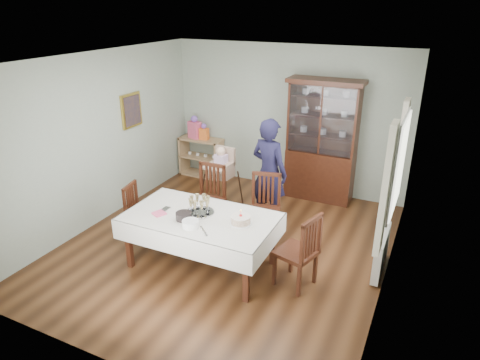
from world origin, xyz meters
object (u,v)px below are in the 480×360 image
Objects in this scene: china_cabinet at (322,139)px; gift_bag_pink at (195,128)px; champagne_tray at (200,208)px; woman at (269,172)px; gift_bag_orange at (204,132)px; chair_far_right at (264,221)px; chair_end_left at (143,224)px; chair_end_right at (297,264)px; birthday_cake at (241,220)px; chair_far_left at (208,211)px; high_chair at (221,185)px; dining_table at (201,241)px; sideboard at (201,157)px.

china_cabinet is 2.63m from gift_bag_pink.
champagne_tray is 0.84× the size of gift_bag_pink.
woman is 2.51m from gift_bag_pink.
gift_bag_orange is at bearing 118.89° from champagne_tray.
gift_bag_pink is (-2.30, 1.84, 0.70)m from chair_far_right.
chair_end_right reaches higher than chair_end_left.
chair_far_left is at bearing 138.47° from birthday_cake.
chair_end_left is at bearing -136.72° from chair_far_left.
chair_far_left reaches higher than chair_far_right.
gift_bag_pink is at bearing 122.19° from champagne_tray.
china_cabinet is at bearing -0.03° from gift_bag_pink.
china_cabinet is 2.13× the size of chair_far_right.
chair_end_right is (2.46, -0.07, 0.04)m from chair_end_left.
chair_end_right is 2.18× the size of gift_bag_pink.
gift_bag_pink reaches higher than gift_bag_orange.
high_chair reaches higher than chair_far_left.
chair_far_right is at bearing 3.83° from chair_far_left.
chair_end_left is 2.74× the size of gift_bag_orange.
dining_table is 1.32m from chair_end_right.
gift_bag_pink is (-2.15, 1.30, 0.13)m from woman.
chair_far_right is 1.19m from chair_end_right.
chair_far_right is at bearing -41.53° from gift_bag_orange.
high_chair is 2.43× the size of gift_bag_pink.
woman is at bearing 91.49° from chair_far_right.
chair_far_left is at bearing -123.06° from china_cabinet.
birthday_cake is at bearing -42.89° from chair_far_left.
china_cabinet reaches higher than chair_end_right.
dining_table is at bearing -106.02° from china_cabinet.
gift_bag_pink is at bearing -170.84° from sideboard.
birthday_cake is at bearing -52.54° from gift_bag_orange.
champagne_tray is 1.19× the size of gift_bag_orange.
sideboard is 0.86× the size of chair_far_left.
gift_bag_pink reaches higher than champagne_tray.
high_chair is (-1.08, 0.68, 0.14)m from chair_far_right.
gift_bag_pink reaches higher than chair_end_right.
china_cabinet is 2.94m from champagne_tray.
gift_bag_orange reaches higher than sideboard.
high_chair is at bearing 109.10° from dining_table.
china_cabinet is 2.84m from birthday_cake.
gift_bag_pink is at bearing 127.47° from chair_far_right.
champagne_tray is (1.63, -2.81, 0.43)m from sideboard.
chair_end_right is (1.74, -0.79, -0.01)m from chair_far_left.
sideboard is 2.46m from woman.
dining_table is at bearing -64.72° from high_chair.
high_chair reaches higher than chair_end_right.
gift_bag_orange reaches higher than champagne_tray.
high_chair is at bearing -49.24° from gift_bag_orange.
chair_far_left is 1.17× the size of chair_end_left.
chair_end_right is at bearing 3.25° from champagne_tray.
sideboard is at bearing -117.20° from chair_end_right.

